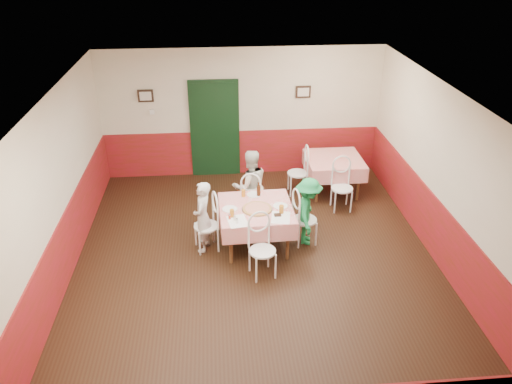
{
  "coord_description": "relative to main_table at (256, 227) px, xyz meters",
  "views": [
    {
      "loc": [
        -0.59,
        -6.75,
        4.9
      ],
      "look_at": [
        0.04,
        0.51,
        1.05
      ],
      "focal_mm": 35.0,
      "sensor_mm": 36.0,
      "label": 1
    }
  ],
  "objects": [
    {
      "name": "main_table",
      "position": [
        0.0,
        0.0,
        0.0
      ],
      "size": [
        1.26,
        1.26,
        0.77
      ],
      "primitive_type": "cube",
      "rotation": [
        0.0,
        0.0,
        0.03
      ],
      "color": "red",
      "rests_on": "ground"
    },
    {
      "name": "chair_left",
      "position": [
        -0.85,
        -0.03,
        0.08
      ],
      "size": [
        0.51,
        0.51,
        0.9
      ],
      "primitive_type": null,
      "rotation": [
        0.0,
        0.0,
        -1.34
      ],
      "color": "white",
      "rests_on": "ground"
    },
    {
      "name": "wainscot_back",
      "position": [
        -0.04,
        2.97,
        0.12
      ],
      "size": [
        6.0,
        0.03,
        1.0
      ],
      "primitive_type": "cube",
      "color": "maroon",
      "rests_on": "ground"
    },
    {
      "name": "shaker_a",
      "position": [
        -0.38,
        -0.41,
        0.43
      ],
      "size": [
        0.04,
        0.04,
        0.09
      ],
      "primitive_type": "cylinder",
      "rotation": [
        0.0,
        0.0,
        0.03
      ],
      "color": "silver",
      "rests_on": "main_table"
    },
    {
      "name": "shaker_b",
      "position": [
        -0.35,
        -0.49,
        0.43
      ],
      "size": [
        0.04,
        0.04,
        0.09
      ],
      "primitive_type": "cylinder",
      "rotation": [
        0.0,
        0.0,
        0.03
      ],
      "color": "silver",
      "rests_on": "main_table"
    },
    {
      "name": "glass_a",
      "position": [
        -0.42,
        -0.28,
        0.45
      ],
      "size": [
        0.07,
        0.07,
        0.13
      ],
      "primitive_type": "cylinder",
      "rotation": [
        0.0,
        0.0,
        0.03
      ],
      "color": "#BF7219",
      "rests_on": "main_table"
    },
    {
      "name": "door",
      "position": [
        -0.64,
        2.94,
        0.68
      ],
      "size": [
        0.96,
        0.06,
        2.1
      ],
      "primitive_type": "cube",
      "color": "black",
      "rests_on": "ground"
    },
    {
      "name": "glass_c",
      "position": [
        -0.19,
        0.4,
        0.45
      ],
      "size": [
        0.07,
        0.07,
        0.13
      ],
      "primitive_type": "cylinder",
      "rotation": [
        0.0,
        0.0,
        0.03
      ],
      "color": "#BF7219",
      "rests_on": "main_table"
    },
    {
      "name": "diner_left",
      "position": [
        -0.9,
        -0.03,
        0.26
      ],
      "size": [
        0.4,
        0.52,
        1.27
      ],
      "primitive_type": "imported",
      "rotation": [
        0.0,
        0.0,
        -1.8
      ],
      "color": "gray",
      "rests_on": "ground"
    },
    {
      "name": "wallet",
      "position": [
        0.33,
        -0.3,
        0.4
      ],
      "size": [
        0.11,
        0.09,
        0.02
      ],
      "primitive_type": "cube",
      "rotation": [
        0.0,
        0.0,
        0.03
      ],
      "color": "black",
      "rests_on": "main_table"
    },
    {
      "name": "left_wall",
      "position": [
        -3.04,
        -0.51,
        1.02
      ],
      "size": [
        0.1,
        7.0,
        2.8
      ],
      "primitive_type": "cube",
      "color": "beige",
      "rests_on": "ground"
    },
    {
      "name": "back_wall",
      "position": [
        -0.04,
        2.99,
        1.02
      ],
      "size": [
        6.0,
        0.1,
        2.8
      ],
      "primitive_type": "cube",
      "color": "beige",
      "rests_on": "ground"
    },
    {
      "name": "thermostat",
      "position": [
        -1.94,
        2.94,
        1.12
      ],
      "size": [
        0.1,
        0.03,
        0.1
      ],
      "primitive_type": "cube",
      "color": "white",
      "rests_on": "back_wall"
    },
    {
      "name": "wainscot_right",
      "position": [
        2.94,
        -0.51,
        0.12
      ],
      "size": [
        0.03,
        7.0,
        1.0
      ],
      "primitive_type": "cube",
      "color": "maroon",
      "rests_on": "ground"
    },
    {
      "name": "picture_left",
      "position": [
        -2.04,
        2.94,
        1.48
      ],
      "size": [
        0.32,
        0.03,
        0.26
      ],
      "primitive_type": "cube",
      "color": "black",
      "rests_on": "back_wall"
    },
    {
      "name": "second_table",
      "position": [
        1.77,
        1.88,
        0.0
      ],
      "size": [
        1.12,
        1.12,
        0.77
      ],
      "primitive_type": "cube",
      "rotation": [
        0.0,
        0.0,
        0.0
      ],
      "color": "red",
      "rests_on": "ground"
    },
    {
      "name": "diner_far",
      "position": [
        -0.03,
        0.9,
        0.33
      ],
      "size": [
        0.79,
        0.69,
        1.41
      ],
      "primitive_type": "imported",
      "rotation": [
        0.0,
        0.0,
        3.39
      ],
      "color": "gray",
      "rests_on": "ground"
    },
    {
      "name": "diner_right",
      "position": [
        0.9,
        0.03,
        0.24
      ],
      "size": [
        0.6,
        0.87,
        1.23
      ],
      "primitive_type": "imported",
      "rotation": [
        0.0,
        0.0,
        1.37
      ],
      "color": "gray",
      "rests_on": "ground"
    },
    {
      "name": "picture_right",
      "position": [
        1.26,
        2.94,
        1.48
      ],
      "size": [
        0.32,
        0.03,
        0.26
      ],
      "primitive_type": "cube",
      "color": "black",
      "rests_on": "back_wall"
    },
    {
      "name": "menu_right",
      "position": [
        0.37,
        -0.37,
        0.39
      ],
      "size": [
        0.37,
        0.45,
        0.0
      ],
      "primitive_type": "cube",
      "rotation": [
        0.0,
        0.0,
        -0.18
      ],
      "color": "white",
      "rests_on": "main_table"
    },
    {
      "name": "wainscot_left",
      "position": [
        -3.03,
        -0.51,
        0.12
      ],
      "size": [
        0.03,
        7.0,
        1.0
      ],
      "primitive_type": "cube",
      "color": "maroon",
      "rests_on": "ground"
    },
    {
      "name": "chair_second_b",
      "position": [
        1.77,
        1.13,
        0.08
      ],
      "size": [
        0.42,
        0.42,
        0.9
      ],
      "primitive_type": null,
      "rotation": [
        0.0,
        0.0,
        0.0
      ],
      "color": "white",
      "rests_on": "ground"
    },
    {
      "name": "chair_near",
      "position": [
        0.03,
        -0.85,
        0.08
      ],
      "size": [
        0.51,
        0.51,
        0.9
      ],
      "primitive_type": null,
      "rotation": [
        0.0,
        0.0,
        0.26
      ],
      "color": "white",
      "rests_on": "ground"
    },
    {
      "name": "plate_left",
      "position": [
        -0.45,
        -0.03,
        0.39
      ],
      "size": [
        0.26,
        0.26,
        0.01
      ],
      "primitive_type": "cylinder",
      "rotation": [
        0.0,
        0.0,
        0.03
      ],
      "color": "white",
      "rests_on": "main_table"
    },
    {
      "name": "ceiling",
      "position": [
        -0.04,
        -0.51,
        2.42
      ],
      "size": [
        7.0,
        7.0,
        0.0
      ],
      "primitive_type": "plane",
      "color": "white",
      "rests_on": "back_wall"
    },
    {
      "name": "menu_left",
      "position": [
        -0.34,
        -0.43,
        0.39
      ],
      "size": [
        0.36,
        0.45,
        0.0
      ],
      "primitive_type": "cube",
      "rotation": [
        0.0,
        0.0,
        0.17
      ],
      "color": "white",
      "rests_on": "main_table"
    },
    {
      "name": "chair_right",
      "position": [
        0.85,
        0.03,
        0.08
      ],
      "size": [
        0.49,
        0.49,
        0.9
      ],
      "primitive_type": null,
      "rotation": [
        0.0,
        0.0,
        1.76
      ],
      "color": "white",
      "rests_on": "ground"
    },
    {
      "name": "floor",
      "position": [
        -0.04,
        -0.51,
        -0.38
      ],
      "size": [
        7.0,
        7.0,
        0.0
      ],
      "primitive_type": "plane",
      "color": "black",
      "rests_on": "ground"
    },
    {
      "name": "beer_bottle",
      "position": [
        0.08,
        0.39,
        0.51
      ],
      "size": [
        0.07,
        0.07,
        0.24
      ],
      "primitive_type": "cylinder",
      "rotation": [
        0.0,
        0.0,
        0.03
      ],
      "color": "#381C0A",
      "rests_on": "main_table"
    },
    {
      "name": "plate_far",
      "position": [
        0.0,
        0.44,
        0.39
      ],
      "size": [
        0.26,
        0.26,
        0.01
      ],
      "primitive_type": "cylinder",
      "rotation": [
        0.0,
        0.0,
        0.03
      ],
      "color": "white",
      "rests_on": "main_table"
    },
    {
      "name": "chair_second_a",
      "position": [
        1.02,
        1.88,
        0.08
      ],
      "size": [
        0.42,
        0.42,
        0.9
      ],
      "primitive_type": null,
      "rotation": [
        0.0,
        0.0,
        -1.57
      ],
      "color": "white",
      "rests_on": "ground"
    },
    {
      "name": "plate_right",
      "position": [
        0.41,
        -0.0,
        0.39
      ],
      "size": [
        0.26,
        0.26,
        0.01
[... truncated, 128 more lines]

